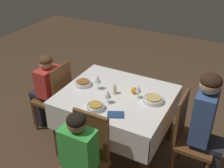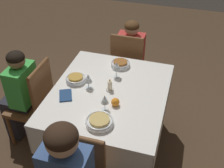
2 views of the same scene
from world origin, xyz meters
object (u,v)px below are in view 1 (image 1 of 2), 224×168
(chair_east, at_px, (189,135))
(chair_south, at_px, (86,157))
(dining_table, at_px, (116,102))
(person_adult_denim, at_px, (208,125))
(bowl_south, at_px, (96,106))
(chair_west, at_px, (56,95))
(person_child_red, at_px, (45,89))
(bowl_east, at_px, (153,99))
(candle_centerpiece, at_px, (115,90))
(napkin_red_folded, at_px, (116,115))
(wine_glass_south, at_px, (108,94))
(wine_glass_west, at_px, (98,79))
(person_child_green, at_px, (75,163))
(bowl_west, at_px, (83,83))
(wine_glass_east, at_px, (138,89))
(orange_fruit, at_px, (134,90))

(chair_east, height_order, chair_south, same)
(dining_table, xyz_separation_m, chair_south, (0.07, -0.73, -0.14))
(person_adult_denim, distance_m, bowl_south, 1.08)
(dining_table, xyz_separation_m, chair_west, (-0.81, -0.02, -0.14))
(chair_west, height_order, person_child_red, person_child_red)
(bowl_east, relative_size, candle_centerpiece, 1.77)
(chair_south, relative_size, napkin_red_folded, 4.98)
(chair_west, relative_size, person_adult_denim, 0.77)
(chair_west, bearing_deg, wine_glass_south, 78.22)
(dining_table, bearing_deg, wine_glass_west, 179.94)
(bowl_east, xyz_separation_m, napkin_red_folded, (-0.24, -0.39, -0.02))
(wine_glass_west, bearing_deg, chair_west, -178.00)
(chair_south, bearing_deg, napkin_red_folded, 75.99)
(wine_glass_south, height_order, candle_centerpiece, wine_glass_south)
(chair_south, xyz_separation_m, person_adult_denim, (0.90, 0.74, 0.18))
(chair_east, bearing_deg, person_child_green, 140.32)
(dining_table, relative_size, chair_west, 1.24)
(bowl_east, distance_m, wine_glass_south, 0.47)
(napkin_red_folded, bearing_deg, candle_centerpiece, 118.53)
(person_child_green, bearing_deg, napkin_red_folded, 79.95)
(person_child_red, bearing_deg, bowl_east, 92.71)
(bowl_west, distance_m, wine_glass_south, 0.45)
(napkin_red_folded, bearing_deg, chair_south, -104.01)
(person_child_green, distance_m, wine_glass_east, 0.98)
(bowl_south, xyz_separation_m, napkin_red_folded, (0.22, -0.00, -0.02))
(chair_east, distance_m, bowl_south, 0.98)
(wine_glass_west, bearing_deg, wine_glass_south, -40.12)
(wine_glass_east, bearing_deg, person_child_green, -100.27)
(person_adult_denim, xyz_separation_m, person_child_red, (-1.94, -0.03, -0.13))
(bowl_south, bearing_deg, dining_table, 80.24)
(dining_table, xyz_separation_m, candle_centerpiece, (-0.02, -0.00, 0.15))
(wine_glass_west, relative_size, candle_centerpiece, 1.36)
(dining_table, bearing_deg, wine_glass_east, 8.56)
(person_child_red, xyz_separation_m, orange_fruit, (1.14, 0.12, 0.23))
(chair_west, distance_m, person_child_red, 0.17)
(bowl_west, xyz_separation_m, candle_centerpiece, (0.39, 0.01, 0.01))
(bowl_west, bearing_deg, orange_fruit, 10.98)
(chair_east, bearing_deg, wine_glass_south, 103.70)
(bowl_west, height_order, bowl_south, same)
(dining_table, xyz_separation_m, napkin_red_folded, (0.16, -0.34, 0.11))
(chair_east, bearing_deg, person_adult_denim, -90.00)
(chair_west, distance_m, wine_glass_west, 0.69)
(dining_table, distance_m, bowl_west, 0.44)
(bowl_west, distance_m, candle_centerpiece, 0.39)
(person_child_red, bearing_deg, napkin_red_folded, 74.32)
(wine_glass_west, bearing_deg, bowl_east, 4.08)
(person_child_red, bearing_deg, chair_south, 55.67)
(chair_south, distance_m, bowl_west, 0.91)
(person_child_green, bearing_deg, person_child_red, 140.10)
(wine_glass_east, bearing_deg, wine_glass_south, -136.61)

